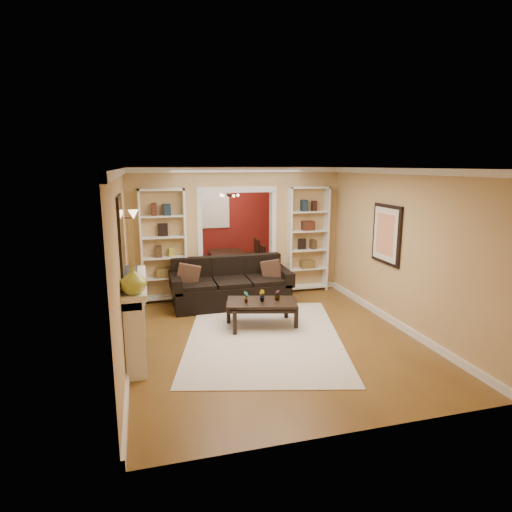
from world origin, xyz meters
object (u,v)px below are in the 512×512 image
object	(u,v)px
coffee_table	(262,314)
fireplace	(137,318)
bookshelf_left	(164,246)
sofa	(231,282)
dining_table	(230,265)
bookshelf_right	(308,239)

from	to	relation	value
coffee_table	fireplace	xyz separation A→B (m)	(-2.07, -0.66, 0.35)
bookshelf_left	coffee_table	bearing A→B (deg)	-50.74
coffee_table	sofa	bearing A→B (deg)	116.61
sofa	fireplace	size ratio (longest dim) A/B	1.39
dining_table	coffee_table	bearing A→B (deg)	177.15
sofa	bookshelf_left	size ratio (longest dim) A/B	1.03
coffee_table	dining_table	size ratio (longest dim) A/B	0.76
sofa	coffee_table	bearing A→B (deg)	-77.92
bookshelf_left	bookshelf_right	world-z (taller)	same
fireplace	coffee_table	bearing A→B (deg)	17.73
sofa	bookshelf_left	distance (m)	1.54
sofa	dining_table	distance (m)	2.34
fireplace	dining_table	size ratio (longest dim) A/B	1.09
sofa	bookshelf_right	world-z (taller)	bookshelf_right
dining_table	fireplace	bearing A→B (deg)	152.10
coffee_table	dining_table	world-z (taller)	dining_table
coffee_table	dining_table	bearing A→B (deg)	101.69
bookshelf_left	fireplace	size ratio (longest dim) A/B	1.35
bookshelf_right	fireplace	distance (m)	4.47
bookshelf_left	fireplace	xyz separation A→B (m)	(-0.54, -2.53, -0.57)
bookshelf_left	dining_table	distance (m)	2.57
bookshelf_right	fireplace	xyz separation A→B (m)	(-3.64, -2.53, -0.57)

